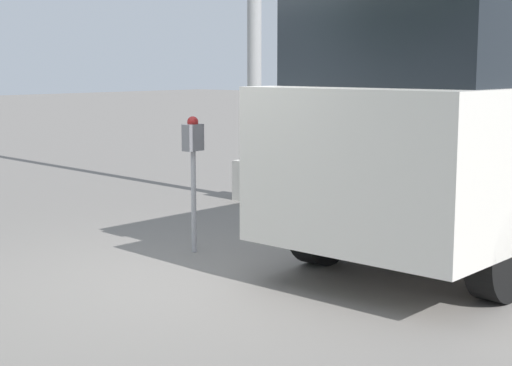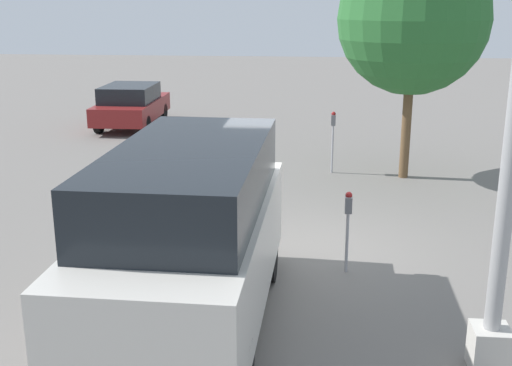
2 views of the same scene
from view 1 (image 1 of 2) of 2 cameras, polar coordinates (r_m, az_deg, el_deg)
ground_plane at (r=6.89m, az=-5.15°, el=-6.98°), size 80.00×80.00×0.00m
parking_meter_near at (r=7.69m, az=-4.60°, el=2.22°), size 0.20×0.11×1.35m
parked_van at (r=8.09m, az=16.62°, el=4.52°), size 5.21×2.07×2.47m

